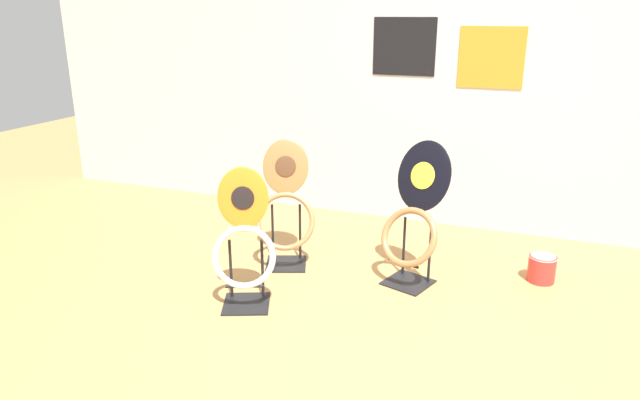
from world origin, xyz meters
TOP-DOWN VIEW (x-y plane):
  - ground_plane at (0.00, 0.00)m, footprint 14.00×14.00m
  - wall_back at (-0.00, 2.33)m, footprint 8.00×0.07m
  - toilet_seat_display_orange_sun at (-1.01, 0.45)m, footprint 0.41×0.37m
  - toilet_seat_display_jazz_black at (-0.13, 1.13)m, footprint 0.48×0.45m
  - toilet_seat_display_woodgrain at (-1.03, 1.09)m, footprint 0.48×0.48m
  - paint_can at (0.67, 1.45)m, footprint 0.18×0.18m

SIDE VIEW (x-z plane):
  - ground_plane at x=0.00m, z-range 0.00..0.00m
  - paint_can at x=0.67m, z-range 0.00..0.19m
  - toilet_seat_display_orange_sun at x=-1.01m, z-range -0.04..0.82m
  - toilet_seat_display_woodgrain at x=-1.03m, z-range -0.04..0.83m
  - toilet_seat_display_jazz_black at x=-0.13m, z-range -0.02..0.92m
  - wall_back at x=0.00m, z-range 0.00..2.60m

